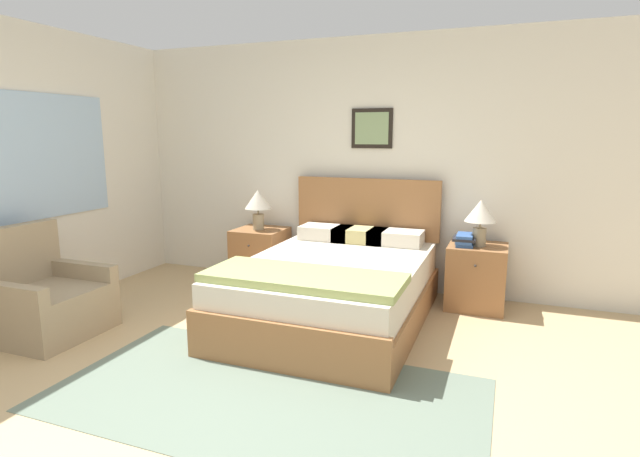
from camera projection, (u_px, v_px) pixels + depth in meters
ground_plane at (215, 427)px, 2.80m from camera, size 16.00×16.00×0.00m
wall_back at (363, 165)px, 5.25m from camera, size 7.58×0.09×2.60m
wall_left at (58, 168)px, 4.80m from camera, size 0.08×5.30×2.60m
area_rug_main at (266, 394)px, 3.15m from camera, size 2.71×1.44×0.01m
bed at (335, 286)px, 4.38m from camera, size 1.52×2.14×1.17m
armchair at (43, 301)px, 4.08m from camera, size 0.77×0.79×0.88m
nightstand_near_window at (261, 256)px, 5.50m from camera, size 0.53×0.53×0.60m
nightstand_by_door at (476, 276)px, 4.70m from camera, size 0.53×0.53×0.60m
table_lamp_near_window at (258, 202)px, 5.37m from camera, size 0.28×0.28×0.43m
table_lamp_by_door at (480, 214)px, 4.56m from camera, size 0.28×0.28×0.43m
book_thick_bottom at (465, 244)px, 4.64m from camera, size 0.17×0.27×0.03m
book_hardcover_middle at (465, 241)px, 4.63m from camera, size 0.15×0.28×0.03m
book_novel_upper at (465, 238)px, 4.63m from camera, size 0.21×0.28×0.02m
book_slim_near_top at (465, 236)px, 4.63m from camera, size 0.15×0.27×0.03m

